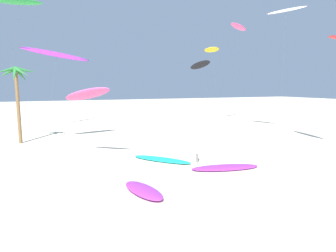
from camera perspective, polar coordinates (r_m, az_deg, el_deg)
name	(u,v)px	position (r m, az deg, el deg)	size (l,w,h in m)	color
palm_tree_4	(17,81)	(41.34, -28.23, 7.94)	(4.49, 3.99, 9.93)	brown
flying_kite_0	(57,54)	(38.15, -21.56, 13.29)	(8.20, 6.60, 12.24)	purple
flying_kite_1	(200,65)	(56.94, 6.47, 12.15)	(2.67, 6.17, 12.72)	black
flying_kite_2	(286,10)	(46.40, 22.69, 20.72)	(3.77, 6.17, 18.56)	white
flying_kite_4	(87,94)	(28.42, -16.07, 6.20)	(4.80, 11.43, 7.75)	#EA5193
flying_kite_5	(239,27)	(58.35, 14.08, 18.83)	(5.60, 4.01, 19.28)	#EA5193
flying_kite_6	(212,50)	(71.28, 8.86, 14.98)	(5.54, 9.77, 17.09)	yellow
flying_kite_7	(20,2)	(50.39, -27.75, 21.30)	(6.81, 6.83, 20.97)	green
grounded_kite_0	(162,159)	(28.44, -1.29, -6.75)	(5.07, 5.77, 0.33)	#19B2B7
grounded_kite_1	(143,190)	(20.31, -5.00, -12.79)	(2.47, 4.59, 0.43)	purple
grounded_kite_2	(225,167)	(26.32, 11.48, -8.19)	(6.55, 3.14, 0.29)	purple
person_near_left	(197,153)	(27.88, 5.93, -5.46)	(0.23, 0.51, 1.72)	slate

